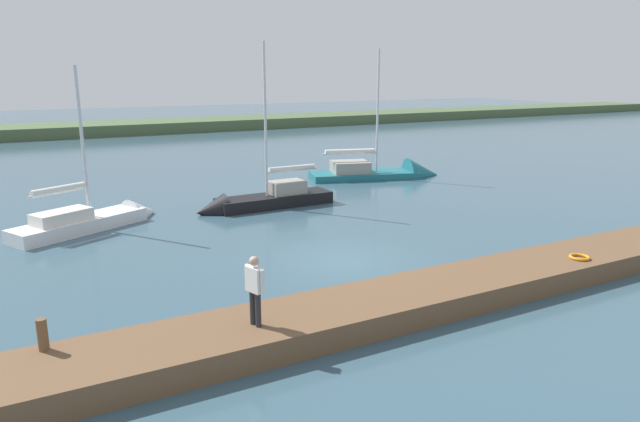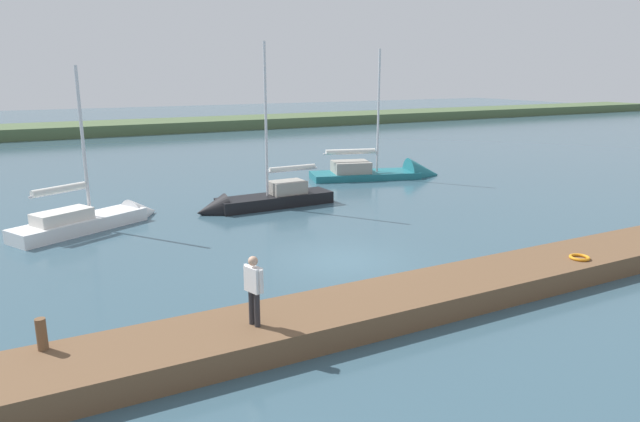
# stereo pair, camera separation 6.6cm
# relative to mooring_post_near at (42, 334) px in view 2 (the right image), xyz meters

# --- Properties ---
(ground_plane) EXTENTS (200.00, 200.00, 0.00)m
(ground_plane) POSITION_rel_mooring_post_near_xyz_m (-10.01, -3.84, -1.05)
(ground_plane) COLOR #385666
(far_shoreline) EXTENTS (180.00, 8.00, 2.40)m
(far_shoreline) POSITION_rel_mooring_post_near_xyz_m (-10.01, -54.41, -1.05)
(far_shoreline) COLOR #4C603D
(far_shoreline) RESTS_ON ground_plane
(dock_pier) EXTENTS (26.35, 2.43, 0.68)m
(dock_pier) POSITION_rel_mooring_post_near_xyz_m (-10.01, 0.85, -0.71)
(dock_pier) COLOR brown
(dock_pier) RESTS_ON ground_plane
(mooring_post_near) EXTENTS (0.23, 0.23, 0.74)m
(mooring_post_near) POSITION_rel_mooring_post_near_xyz_m (0.00, 0.00, 0.00)
(mooring_post_near) COLOR brown
(mooring_post_near) RESTS_ON dock_pier
(life_ring_buoy) EXTENTS (0.66, 0.66, 0.10)m
(life_ring_buoy) POSITION_rel_mooring_post_near_xyz_m (-16.02, 1.34, -0.32)
(life_ring_buoy) COLOR orange
(life_ring_buoy) RESTS_ON dock_pier
(sailboat_far_left) EXTENTS (6.89, 4.62, 7.69)m
(sailboat_far_left) POSITION_rel_mooring_post_near_xyz_m (-2.65, -13.02, -0.82)
(sailboat_far_left) COLOR white
(sailboat_far_left) RESTS_ON ground_plane
(sailboat_far_right) EXTENTS (7.18, 1.81, 8.82)m
(sailboat_far_right) POSITION_rel_mooring_post_near_xyz_m (-10.46, -12.98, -0.78)
(sailboat_far_right) COLOR black
(sailboat_far_right) RESTS_ON ground_plane
(sailboat_mid_channel) EXTENTS (8.86, 4.58, 9.23)m
(sailboat_mid_channel) POSITION_rel_mooring_post_near_xyz_m (-21.08, -17.07, -0.86)
(sailboat_mid_channel) COLOR #1E6B75
(sailboat_mid_channel) RESTS_ON ground_plane
(person_on_dock) EXTENTS (0.35, 0.64, 1.77)m
(person_on_dock) POSITION_rel_mooring_post_near_xyz_m (-4.64, 1.03, 0.66)
(person_on_dock) COLOR #28282D
(person_on_dock) RESTS_ON dock_pier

